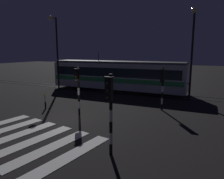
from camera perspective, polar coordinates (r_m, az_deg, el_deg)
The scene contains 11 objects.
ground_plane at distance 14.01m, azimuth -12.59°, elevation -7.91°, with size 120.00×120.00×0.00m, color black.
rail_near at distance 22.28m, azimuth 2.76°, elevation -0.90°, with size 80.00×0.12×0.03m, color #59595E.
rail_far at distance 23.59m, azimuth 4.08°, elevation -0.29°, with size 80.00×0.12×0.03m, color #59595E.
crosswalk_zebra at distance 11.76m, azimuth -22.47°, elevation -11.98°, with size 7.80×5.82×0.02m.
traffic_light_corner_near_right at distance 8.56m, azimuth -0.58°, elevation -3.62°, with size 0.36×0.42×3.41m.
traffic_light_corner_far_right at distance 15.83m, azimuth 13.30°, elevation 1.84°, with size 0.36×0.42×3.14m.
traffic_light_median_centre at distance 14.36m, azimuth -9.12°, elevation 1.48°, with size 0.36×0.42×3.26m.
street_lamp_trackside_left at distance 24.59m, azimuth -14.78°, elevation 11.38°, with size 0.44×1.21×7.90m.
street_lamp_trackside_right at distance 19.52m, azimuth 20.59°, elevation 11.15°, with size 0.44×1.21×7.71m.
tram at distance 23.05m, azimuth 1.18°, elevation 3.83°, with size 14.76×2.58×4.15m.
bollard_island_edge at distance 16.97m, azimuth -17.36°, elevation -3.00°, with size 0.12×0.12×1.11m.
Camera 1 is at (8.21, -10.52, 4.29)m, focal length 34.32 mm.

